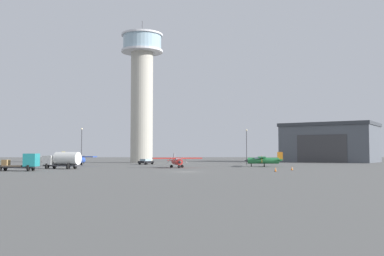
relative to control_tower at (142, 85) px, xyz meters
The scene contains 13 objects.
ground_plane 64.51m from the control_tower, 79.29° to the right, with size 400.00×400.00×0.00m, color #60605E.
control_tower is the anchor object (origin of this frame).
hangar 59.56m from the control_tower, ahead, with size 32.82×30.91×11.75m.
airplane_green 49.95m from the control_tower, 52.02° to the right, with size 8.11×10.37×3.05m.
airplane_blue 38.73m from the control_tower, 112.32° to the right, with size 10.13×8.07×3.10m.
airplane_red 47.60m from the control_tower, 76.63° to the right, with size 9.65×7.55×2.84m.
truck_flatbed_teal 61.07m from the control_tower, 104.87° to the right, with size 7.10×3.29×2.79m.
truck_fuel_tanker_white 52.01m from the control_tower, 102.94° to the right, with size 7.08×4.62×3.04m.
car_black 28.55m from the control_tower, 82.56° to the right, with size 3.84×4.48×1.37m.
light_post_west 26.40m from the control_tower, 133.24° to the right, with size 0.44×0.44×9.12m.
light_post_east 35.40m from the control_tower, 25.61° to the right, with size 0.44×0.44×8.92m.
traffic_cone_near_left 68.04m from the control_tower, 67.14° to the right, with size 0.36×0.36×0.67m.
traffic_cone_near_right 65.38m from the control_tower, 62.00° to the right, with size 0.36×0.36×0.66m.
Camera 1 is at (-1.88, -68.40, 2.99)m, focal length 41.73 mm.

